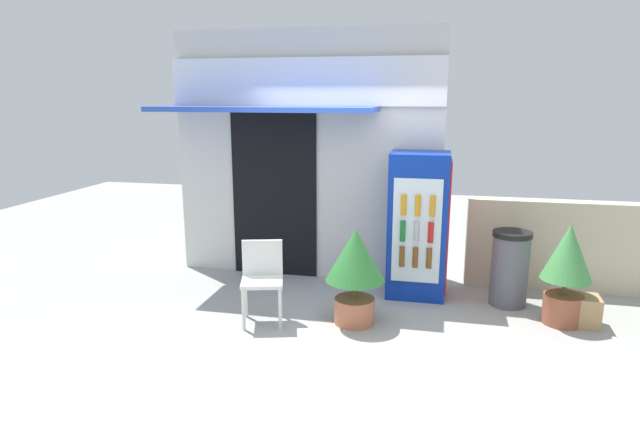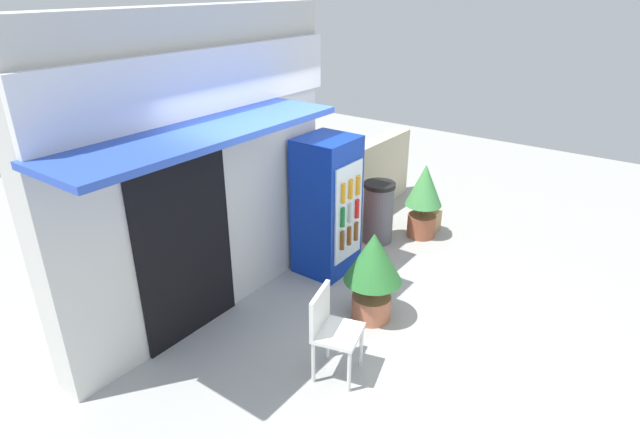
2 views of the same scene
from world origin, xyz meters
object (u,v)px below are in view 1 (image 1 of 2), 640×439
trash_bin (510,268)px  cardboard_box (577,310)px  drink_cooler (418,225)px  potted_plant_curbside (567,267)px  plastic_chair (262,274)px  potted_plant_near_shop (355,266)px

trash_bin → cardboard_box: (0.65, -0.43, -0.28)m
drink_cooler → potted_plant_curbside: drink_cooler is taller
potted_plant_curbside → cardboard_box: size_ratio=2.51×
plastic_chair → cardboard_box: plastic_chair is taller
drink_cooler → cardboard_box: size_ratio=4.00×
plastic_chair → cardboard_box: size_ratio=2.01×
potted_plant_curbside → cardboard_box: 0.50m
potted_plant_curbside → drink_cooler: bearing=160.3°
trash_bin → cardboard_box: 0.83m
drink_cooler → cardboard_box: bearing=-18.0°
plastic_chair → drink_cooler: bearing=36.4°
potted_plant_near_shop → trash_bin: potted_plant_near_shop is taller
drink_cooler → trash_bin: (1.06, -0.12, -0.43)m
potted_plant_curbside → cardboard_box: (0.15, 0.00, -0.47)m
potted_plant_near_shop → drink_cooler: bearing=59.6°
plastic_chair → potted_plant_near_shop: (0.98, 0.14, 0.12)m
drink_cooler → potted_plant_near_shop: 1.21m
drink_cooler → potted_plant_near_shop: size_ratio=1.68×
potted_plant_curbside → plastic_chair: bearing=-169.1°
trash_bin → cardboard_box: trash_bin is taller
potted_plant_curbside → trash_bin: 0.70m
potted_plant_near_shop → potted_plant_curbside: 2.22m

